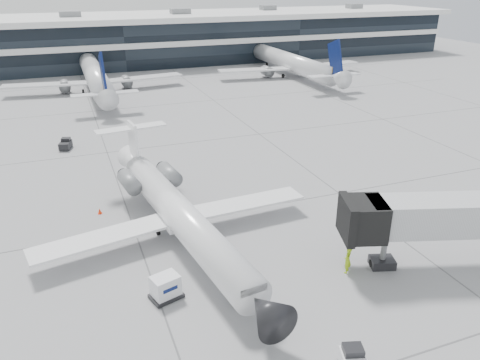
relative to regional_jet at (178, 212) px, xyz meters
name	(u,v)px	position (x,y,z in m)	size (l,w,h in m)	color
ground	(244,210)	(6.73, 2.46, -2.26)	(220.00, 220.00, 0.00)	gray
terminal	(118,43)	(6.73, 84.46, 2.74)	(170.00, 22.00, 10.00)	black
bg_jet_center	(97,90)	(-1.27, 57.46, -2.26)	(32.00, 40.00, 9.60)	white
bg_jet_right	(290,75)	(38.73, 57.46, -2.26)	(32.00, 40.00, 9.60)	white
regional_jet	(178,212)	(0.00, 0.00, 0.00)	(22.96, 28.65, 6.62)	white
jet_bridge	(475,215)	(18.84, -11.43, 1.79)	(16.99, 8.04, 5.56)	silver
ramp_worker	(348,260)	(10.04, -9.22, -1.23)	(0.75, 0.49, 2.06)	#A6D916
cargo_uld	(166,287)	(-2.76, -7.47, -1.43)	(2.35, 2.00, 1.64)	black
traffic_cone	(100,211)	(-5.68, 6.46, -2.00)	(0.46, 0.46, 0.54)	#F9320D
far_tug	(66,144)	(-7.84, 25.67, -1.69)	(1.73, 2.27, 1.28)	black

